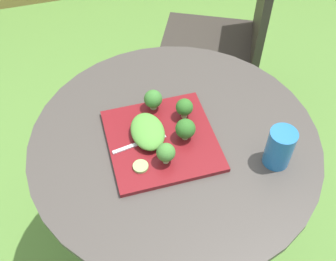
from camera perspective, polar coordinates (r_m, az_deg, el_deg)
ground_plane at (r=1.78m, az=0.63°, el=-15.94°), size 12.00×12.00×0.00m
patio_table at (r=1.39m, az=0.79°, el=-8.60°), size 0.82×0.82×0.73m
patio_chair at (r=1.86m, az=8.88°, el=13.29°), size 0.59×0.59×0.90m
salad_plate at (r=1.14m, az=-0.95°, el=-1.17°), size 0.29×0.29×0.01m
drinking_glass at (r=1.10m, az=15.22°, el=-2.52°), size 0.07×0.07×0.12m
fork at (r=1.13m, az=-3.32°, el=-1.53°), size 0.15×0.04×0.00m
lettuce_mound at (r=1.13m, az=-2.86°, el=-0.11°), size 0.09×0.14×0.04m
broccoli_floret_0 at (r=1.11m, az=2.45°, el=0.23°), size 0.06×0.06×0.07m
broccoli_floret_1 at (r=1.06m, az=-0.30°, el=-3.11°), size 0.05×0.05×0.06m
broccoli_floret_2 at (r=1.18m, az=-2.09°, el=4.39°), size 0.05×0.05×0.06m
broccoli_floret_3 at (r=1.16m, az=2.30°, el=3.23°), size 0.05×0.05×0.06m
cucumber_slice_0 at (r=1.08m, az=-3.84°, el=-5.02°), size 0.04×0.04×0.01m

